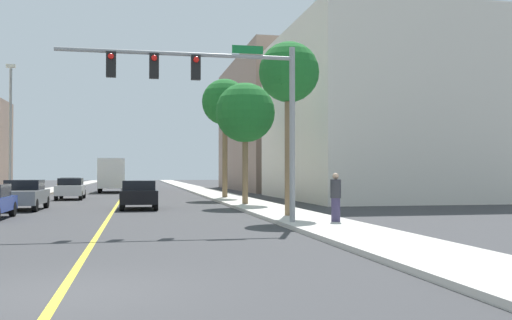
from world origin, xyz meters
TOP-DOWN VIEW (x-y plane):
  - ground at (0.00, 42.00)m, footprint 192.00×192.00m
  - sidewalk_left at (-7.54, 42.00)m, footprint 2.79×168.00m
  - sidewalk_right at (7.54, 42.00)m, footprint 2.79×168.00m
  - lane_marking_center at (0.00, 42.00)m, footprint 0.16×144.00m
  - building_right_near at (18.61, 29.59)m, footprint 14.18×17.42m
  - building_right_far at (18.94, 52.71)m, footprint 14.85×24.19m
  - traffic_signal_mast at (3.85, 10.18)m, footprint 8.16×0.36m
  - street_lamp at (-6.64, 28.77)m, footprint 0.56×0.28m
  - palm_near at (7.23, 13.22)m, footprint 2.48×2.48m
  - palm_mid at (7.06, 22.07)m, footprint 3.34×3.34m
  - palm_far at (7.25, 30.91)m, footprint 3.29×3.29m
  - car_silver at (-3.44, 32.85)m, footprint 1.86×4.22m
  - car_gray at (-4.45, 21.33)m, footprint 1.96×4.24m
  - car_black at (1.24, 20.98)m, footprint 1.87×4.11m
  - car_yellow at (-4.71, 44.39)m, footprint 1.84×3.92m
  - delivery_truck at (-1.27, 47.12)m, footprint 2.64×7.66m
  - pedestrian at (8.09, 10.02)m, footprint 0.38×0.38m

SIDE VIEW (x-z plane):
  - ground at x=0.00m, z-range 0.00..0.00m
  - lane_marking_center at x=0.00m, z-range 0.00..0.01m
  - sidewalk_left at x=-7.54m, z-range 0.00..0.15m
  - sidewalk_right at x=7.54m, z-range 0.00..0.15m
  - car_yellow at x=-4.71m, z-range 0.01..1.45m
  - car_black at x=1.24m, z-range 0.03..1.51m
  - car_gray at x=-4.45m, z-range 0.01..1.53m
  - car_silver at x=-3.44m, z-range 0.03..1.53m
  - pedestrian at x=8.09m, z-range 0.15..1.88m
  - delivery_truck at x=-1.27m, z-range 0.09..3.29m
  - traffic_signal_mast at x=3.85m, z-range 1.66..7.85m
  - street_lamp at x=-6.64m, z-range 0.58..9.11m
  - palm_mid at x=7.06m, z-range 1.82..8.59m
  - palm_near at x=7.23m, z-range 2.32..9.43m
  - building_right_near at x=18.61m, z-range 0.00..12.13m
  - palm_far at x=7.25m, z-range 2.62..11.04m
  - building_right_far at x=18.94m, z-range 0.00..14.28m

